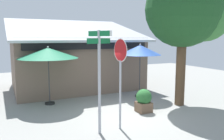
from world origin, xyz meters
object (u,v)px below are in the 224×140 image
object	(u,v)px
patio_umbrella_forest_green_left	(48,53)
patio_umbrella_royal_blue_center	(140,50)
sidewalk_planter	(144,100)
shade_tree	(188,12)
stop_sign	(120,67)
street_sign_post	(99,71)

from	to	relation	value
patio_umbrella_forest_green_left	patio_umbrella_royal_blue_center	size ratio (longest dim) A/B	0.98
patio_umbrella_royal_blue_center	sidewalk_planter	world-z (taller)	patio_umbrella_royal_blue_center
patio_umbrella_forest_green_left	shade_tree	distance (m)	6.31
stop_sign	shade_tree	xyz separation A→B (m)	(3.87, 1.21, 2.04)
street_sign_post	patio_umbrella_forest_green_left	distance (m)	4.04
patio_umbrella_royal_blue_center	sidewalk_planter	distance (m)	3.07
street_sign_post	shade_tree	size ratio (longest dim) A/B	0.55
street_sign_post	patio_umbrella_forest_green_left	world-z (taller)	street_sign_post
street_sign_post	sidewalk_planter	size ratio (longest dim) A/B	3.42
shade_tree	sidewalk_planter	size ratio (longest dim) A/B	6.18
sidewalk_planter	shade_tree	bearing A→B (deg)	1.97
patio_umbrella_forest_green_left	shade_tree	size ratio (longest dim) A/B	0.46
stop_sign	patio_umbrella_forest_green_left	bearing A→B (deg)	111.81
stop_sign	shade_tree	size ratio (longest dim) A/B	0.51
stop_sign	patio_umbrella_royal_blue_center	bearing A→B (deg)	49.14
street_sign_post	patio_umbrella_forest_green_left	size ratio (longest dim) A/B	1.21
shade_tree	patio_umbrella_forest_green_left	bearing A→B (deg)	153.72
patio_umbrella_forest_green_left	stop_sign	bearing A→B (deg)	-68.19
patio_umbrella_royal_blue_center	shade_tree	distance (m)	2.87
stop_sign	patio_umbrella_forest_green_left	xyz separation A→B (m)	(-1.56, 3.89, 0.26)
patio_umbrella_forest_green_left	shade_tree	xyz separation A→B (m)	(5.43, -2.68, 1.78)
street_sign_post	stop_sign	xyz separation A→B (m)	(0.75, 0.05, 0.08)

